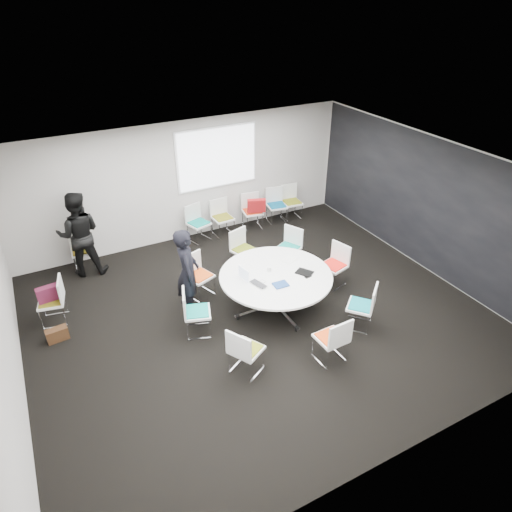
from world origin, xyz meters
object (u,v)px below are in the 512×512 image
chair_ring_a (333,273)px  person_main (188,273)px  conference_table (276,284)px  chair_back_d (276,212)px  chair_person_back (84,257)px  chair_ring_c (244,257)px  chair_ring_f (246,358)px  chair_ring_e (197,320)px  laptop (260,283)px  chair_back_e (291,208)px  chair_ring_b (288,255)px  chair_ring_h (360,314)px  person_back (79,234)px  chair_back_a (199,230)px  brown_bag (57,334)px  chair_spare_left (54,309)px  chair_back_c (252,218)px  chair_ring_d (200,283)px  maroon_bag (49,293)px  cup (269,269)px  chair_ring_g (331,346)px  chair_back_b (223,224)px

chair_ring_a → person_main: 3.00m
conference_table → person_main: 1.64m
chair_back_d → chair_person_back: size_ratio=1.00×
chair_ring_c → chair_ring_f: size_ratio=1.00×
chair_ring_e → conference_table: bearing=109.0°
laptop → chair_back_e: bearing=-55.8°
chair_ring_b → chair_ring_h: 2.34m
person_back → conference_table: bearing=149.3°
conference_table → chair_person_back: (-2.96, 3.10, -0.25)m
chair_back_a → brown_bag: size_ratio=2.44×
chair_ring_f → chair_person_back: size_ratio=1.00×
chair_spare_left → person_main: (2.28, -0.88, 0.59)m
chair_back_d → chair_ring_e: bearing=52.5°
chair_ring_f → chair_back_c: size_ratio=1.00×
chair_ring_f → chair_person_back: 4.67m
chair_ring_d → chair_person_back: bearing=-68.6°
person_main → brown_bag: size_ratio=4.83×
chair_ring_a → brown_bag: 5.30m
chair_ring_e → person_main: bearing=-170.5°
chair_back_c → chair_back_e: same height
chair_ring_b → chair_back_a: 2.37m
maroon_bag → brown_bag: maroon_bag is taller
cup → chair_back_d: bearing=57.6°
chair_ring_b → laptop: chair_ring_b is taller
chair_back_a → maroon_bag: bearing=7.9°
laptop → chair_ring_d: bearing=16.3°
chair_ring_e → laptop: bearing=103.3°
conference_table → chair_ring_h: bearing=-48.6°
chair_ring_g → brown_bag: bearing=144.1°
chair_back_c → laptop: size_ratio=2.66×
chair_ring_h → cup: chair_ring_h is taller
chair_back_b → chair_ring_e: bearing=55.9°
chair_ring_c → chair_back_c: 1.91m
chair_ring_b → chair_back_c: 1.98m
chair_ring_g → cup: chair_ring_g is taller
chair_ring_h → chair_back_c: bearing=48.4°
chair_person_back → person_back: (-0.00, -0.17, 0.64)m
chair_ring_b → chair_ring_e: (-2.55, -1.14, 0.00)m
chair_back_d → chair_back_e: bearing=-170.1°
chair_ring_a → laptop: (-1.81, -0.24, 0.47)m
brown_bag → chair_ring_d: bearing=1.9°
chair_spare_left → chair_ring_f: bearing=-126.4°
chair_ring_h → person_back: (-4.02, 4.14, 0.64)m
chair_ring_b → laptop: (-1.36, -1.26, 0.47)m
conference_table → chair_back_a: 3.16m
chair_ring_f → chair_spare_left: bearing=-166.8°
chair_back_a → person_main: person_main is taller
chair_back_d → cup: chair_back_d is taller
person_back → chair_back_a: bearing=-161.7°
chair_ring_f → chair_back_b: same height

